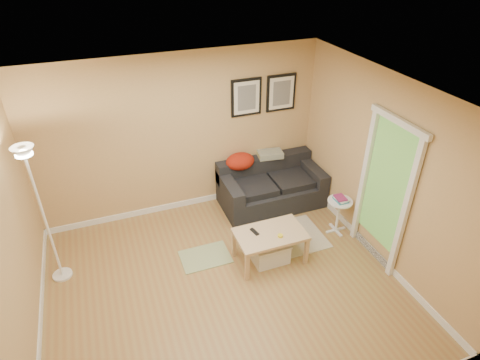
{
  "coord_description": "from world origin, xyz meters",
  "views": [
    {
      "loc": [
        -1.14,
        -3.62,
        4.02
      ],
      "look_at": [
        0.55,
        0.85,
        1.05
      ],
      "focal_mm": 30.17,
      "sensor_mm": 36.0,
      "label": 1
    }
  ],
  "objects": [
    {
      "name": "red_throw",
      "position": [
        0.92,
        1.82,
        0.77
      ],
      "size": [
        0.48,
        0.36,
        0.28
      ],
      "primitive_type": null,
      "color": "#AB2D0F",
      "rests_on": "sofa"
    },
    {
      "name": "green_runner",
      "position": [
        -0.07,
        0.63,
        0.01
      ],
      "size": [
        0.7,
        0.5,
        0.01
      ],
      "primitive_type": "cube",
      "color": "#668C4C",
      "rests_on": "ground"
    },
    {
      "name": "floor",
      "position": [
        0.0,
        0.0,
        0.0
      ],
      "size": [
        4.5,
        4.5,
        0.0
      ],
      "primitive_type": "plane",
      "color": "olive",
      "rests_on": "ground"
    },
    {
      "name": "wall_right",
      "position": [
        2.25,
        0.0,
        1.3
      ],
      "size": [
        0.0,
        4.0,
        4.0
      ],
      "primitive_type": "plane",
      "rotation": [
        1.57,
        0.0,
        -1.57
      ],
      "color": "tan",
      "rests_on": "ground"
    },
    {
      "name": "sofa",
      "position": [
        1.38,
        1.53,
        0.38
      ],
      "size": [
        1.7,
        0.9,
        0.75
      ],
      "primitive_type": null,
      "color": "black",
      "rests_on": "ground"
    },
    {
      "name": "wall_back",
      "position": [
        0.0,
        2.0,
        1.3
      ],
      "size": [
        4.5,
        0.0,
        4.5
      ],
      "primitive_type": "plane",
      "rotation": [
        1.57,
        0.0,
        0.0
      ],
      "color": "tan",
      "rests_on": "ground"
    },
    {
      "name": "storage_bin",
      "position": [
        0.78,
        0.25,
        0.16
      ],
      "size": [
        0.5,
        0.37,
        0.31
      ],
      "primitive_type": null,
      "color": "white",
      "rests_on": "ground"
    },
    {
      "name": "baseboard_left",
      "position": [
        -2.24,
        0.0,
        0.05
      ],
      "size": [
        0.02,
        4.0,
        0.1
      ],
      "primitive_type": "cube",
      "color": "white",
      "rests_on": "ground"
    },
    {
      "name": "remote_control",
      "position": [
        0.58,
        0.36,
        0.49
      ],
      "size": [
        0.08,
        0.17,
        0.02
      ],
      "primitive_type": "cube",
      "rotation": [
        0.0,
        0.0,
        0.22
      ],
      "color": "black",
      "rests_on": "coffee_table"
    },
    {
      "name": "framed_print_right",
      "position": [
        1.68,
        1.98,
        1.8
      ],
      "size": [
        0.5,
        0.04,
        0.6
      ],
      "primitive_type": null,
      "color": "black",
      "rests_on": "wall_back"
    },
    {
      "name": "floor_lamp",
      "position": [
        -2.0,
        0.97,
        0.94
      ],
      "size": [
        0.26,
        0.26,
        1.99
      ],
      "primitive_type": null,
      "color": "white",
      "rests_on": "ground"
    },
    {
      "name": "area_rug",
      "position": [
        1.15,
        0.58,
        0.01
      ],
      "size": [
        1.25,
        0.85,
        0.01
      ],
      "primitive_type": "cube",
      "color": "beige",
      "rests_on": "ground"
    },
    {
      "name": "wall_left",
      "position": [
        -2.25,
        0.0,
        1.3
      ],
      "size": [
        0.0,
        4.0,
        4.0
      ],
      "primitive_type": "plane",
      "rotation": [
        1.57,
        0.0,
        1.57
      ],
      "color": "tan",
      "rests_on": "ground"
    },
    {
      "name": "book_stack",
      "position": [
        2.02,
        0.49,
        0.61
      ],
      "size": [
        0.17,
        0.22,
        0.07
      ],
      "primitive_type": null,
      "rotation": [
        0.0,
        0.0,
        0.04
      ],
      "color": "teal",
      "rests_on": "side_table"
    },
    {
      "name": "plaid_throw",
      "position": [
        1.48,
        1.86,
        0.78
      ],
      "size": [
        0.45,
        0.32,
        0.1
      ],
      "primitive_type": null,
      "rotation": [
        0.0,
        0.0,
        -0.14
      ],
      "color": "#C4C172",
      "rests_on": "sofa"
    },
    {
      "name": "framed_print_left",
      "position": [
        1.08,
        1.98,
        1.8
      ],
      "size": [
        0.5,
        0.04,
        0.6
      ],
      "primitive_type": null,
      "color": "black",
      "rests_on": "wall_back"
    },
    {
      "name": "coffee_table",
      "position": [
        0.78,
        0.27,
        0.24
      ],
      "size": [
        1.11,
        0.9,
        0.48
      ],
      "primitive_type": null,
      "rotation": [
        0.0,
        0.0,
        -0.37
      ],
      "color": "tan",
      "rests_on": "ground"
    },
    {
      "name": "wall_front",
      "position": [
        0.0,
        -2.0,
        1.3
      ],
      "size": [
        4.5,
        0.0,
        4.5
      ],
      "primitive_type": "plane",
      "rotation": [
        -1.57,
        0.0,
        0.0
      ],
      "color": "tan",
      "rests_on": "ground"
    },
    {
      "name": "baseboard_right",
      "position": [
        2.24,
        0.0,
        0.05
      ],
      "size": [
        0.02,
        4.0,
        0.1
      ],
      "primitive_type": "cube",
      "color": "white",
      "rests_on": "ground"
    },
    {
      "name": "tape_roll",
      "position": [
        0.87,
        0.15,
        0.49
      ],
      "size": [
        0.07,
        0.07,
        0.03
      ],
      "primitive_type": "cylinder",
      "color": "yellow",
      "rests_on": "coffee_table"
    },
    {
      "name": "baseboard_back",
      "position": [
        0.0,
        1.99,
        0.05
      ],
      "size": [
        4.5,
        0.02,
        0.1
      ],
      "primitive_type": "cube",
      "color": "white",
      "rests_on": "ground"
    },
    {
      "name": "side_table",
      "position": [
        2.02,
        0.49,
        0.29
      ],
      "size": [
        0.38,
        0.38,
        0.57
      ],
      "primitive_type": null,
      "color": "white",
      "rests_on": "ground"
    },
    {
      "name": "ceiling",
      "position": [
        0.0,
        0.0,
        2.6
      ],
      "size": [
        4.5,
        4.5,
        0.0
      ],
      "primitive_type": "plane",
      "rotation": [
        3.14,
        0.0,
        0.0
      ],
      "color": "white",
      "rests_on": "wall_back"
    },
    {
      "name": "doorway",
      "position": [
        2.2,
        -0.15,
        1.02
      ],
      "size": [
        0.12,
        1.01,
        2.13
      ],
      "primitive_type": null,
      "color": "white",
      "rests_on": "ground"
    }
  ]
}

